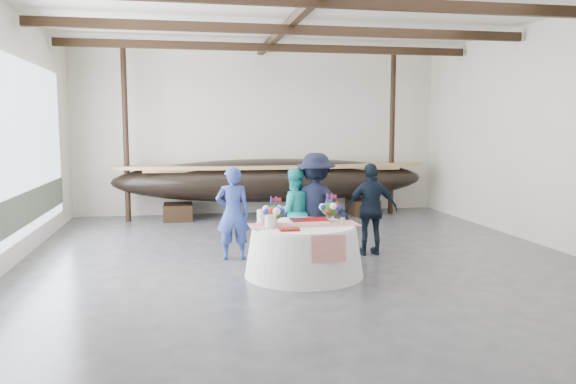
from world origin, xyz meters
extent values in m
cube|color=#3D3D42|center=(0.00, 0.00, 0.00)|extent=(10.00, 12.00, 0.01)
cube|color=silver|center=(0.00, 6.00, 2.25)|extent=(10.00, 0.02, 4.50)
cube|color=silver|center=(0.00, -6.00, 2.25)|extent=(10.00, 0.02, 4.50)
cube|color=silver|center=(5.00, 0.00, 2.25)|extent=(0.02, 12.00, 4.50)
cube|color=black|center=(0.00, -1.00, 4.25)|extent=(9.80, 0.12, 0.18)
cube|color=black|center=(0.00, 1.50, 4.25)|extent=(9.80, 0.12, 0.18)
cube|color=black|center=(0.00, 4.00, 4.25)|extent=(9.80, 0.12, 0.18)
cube|color=black|center=(0.00, 0.00, 4.38)|extent=(0.15, 11.76, 0.15)
cylinder|color=black|center=(-3.50, 5.10, 2.25)|extent=(0.14, 0.14, 4.50)
cylinder|color=black|center=(3.50, 5.10, 2.25)|extent=(0.14, 0.14, 4.50)
cube|color=silver|center=(-4.95, 1.00, 2.00)|extent=(0.02, 7.00, 3.20)
cube|color=#596654|center=(-4.94, 1.00, 0.90)|extent=(0.02, 7.00, 0.60)
cube|color=black|center=(-2.26, 5.10, 0.21)|extent=(0.72, 0.93, 0.41)
cube|color=black|center=(2.69, 5.10, 0.21)|extent=(0.72, 0.93, 0.41)
ellipsoid|color=black|center=(0.22, 5.10, 0.98)|extent=(8.26, 1.65, 1.14)
cube|color=#9E7A4C|center=(0.22, 5.10, 1.29)|extent=(6.61, 1.08, 0.06)
cone|color=silver|center=(-0.22, -0.78, 0.39)|extent=(1.91, 1.91, 0.79)
cylinder|color=silver|center=(-0.22, -0.78, 0.80)|extent=(1.62, 1.62, 0.04)
cube|color=red|center=(-0.22, -0.78, 0.82)|extent=(1.77, 0.58, 0.01)
cube|color=white|center=(-0.13, -0.73, 0.85)|extent=(0.60, 0.40, 0.07)
cylinder|color=white|center=(-0.79, -0.93, 0.92)|extent=(0.18, 0.18, 0.20)
cylinder|color=white|center=(-0.85, -0.46, 0.93)|extent=(0.18, 0.18, 0.21)
cube|color=maroon|center=(-0.54, -1.20, 0.83)|extent=(0.30, 0.24, 0.03)
cone|color=silver|center=(0.39, -0.90, 0.88)|extent=(0.09, 0.09, 0.12)
imported|color=navy|center=(-1.25, 0.51, 0.84)|extent=(0.64, 0.44, 1.68)
imported|color=teal|center=(-0.13, 0.54, 0.82)|extent=(0.81, 0.64, 1.64)
imported|color=black|center=(0.27, 0.47, 0.96)|extent=(1.42, 1.15, 1.91)
imported|color=black|center=(1.32, 0.41, 0.86)|extent=(1.01, 0.43, 1.71)
camera|label=1|loc=(-2.10, -9.44, 2.38)|focal=35.00mm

